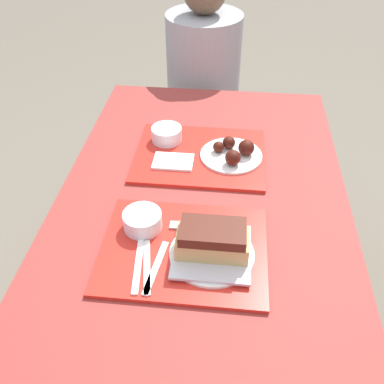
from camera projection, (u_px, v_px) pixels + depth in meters
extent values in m
plane|color=#706656|center=(198.00, 354.00, 1.69)|extent=(12.00, 12.00, 0.00)
cube|color=maroon|center=(200.00, 220.00, 1.21)|extent=(0.85, 1.52, 0.04)
cylinder|color=maroon|center=(134.00, 172.00, 2.00)|extent=(0.07, 0.07, 0.71)
cylinder|color=maroon|center=(292.00, 182.00, 1.95)|extent=(0.07, 0.07, 0.71)
cube|color=maroon|center=(217.00, 127.00, 2.15)|extent=(0.81, 0.28, 0.04)
cylinder|color=maroon|center=(151.00, 160.00, 2.32)|extent=(0.06, 0.06, 0.42)
cylinder|color=maroon|center=(280.00, 168.00, 2.27)|extent=(0.06, 0.06, 0.42)
cube|color=red|center=(184.00, 249.00, 1.09)|extent=(0.42, 0.34, 0.01)
cube|color=red|center=(200.00, 155.00, 1.41)|extent=(0.42, 0.34, 0.01)
cylinder|color=silver|center=(142.00, 221.00, 1.13)|extent=(0.10, 0.10, 0.05)
cylinder|color=beige|center=(142.00, 216.00, 1.12)|extent=(0.09, 0.09, 0.01)
cylinder|color=white|center=(212.00, 254.00, 1.07)|extent=(0.21, 0.21, 0.01)
cube|color=silver|center=(212.00, 251.00, 1.06)|extent=(0.19, 0.19, 0.01)
cube|color=tan|center=(212.00, 243.00, 1.05)|extent=(0.18, 0.09, 0.05)
cube|color=#4C1E14|center=(213.00, 232.00, 1.02)|extent=(0.16, 0.09, 0.03)
cube|color=white|center=(147.00, 267.00, 1.04)|extent=(0.05, 0.17, 0.00)
cube|color=white|center=(156.00, 267.00, 1.04)|extent=(0.04, 0.17, 0.00)
cube|color=white|center=(138.00, 266.00, 1.04)|extent=(0.03, 0.17, 0.00)
cube|color=#A59E93|center=(176.00, 225.00, 1.15)|extent=(0.04, 0.03, 0.01)
cylinder|color=silver|center=(167.00, 134.00, 1.45)|extent=(0.10, 0.10, 0.05)
cylinder|color=beige|center=(166.00, 130.00, 1.44)|extent=(0.09, 0.09, 0.01)
cylinder|color=white|center=(231.00, 155.00, 1.39)|extent=(0.20, 0.20, 0.01)
sphere|color=#42140C|center=(246.00, 148.00, 1.37)|extent=(0.05, 0.05, 0.05)
sphere|color=#42140C|center=(229.00, 143.00, 1.41)|extent=(0.04, 0.04, 0.04)
sphere|color=#42140C|center=(218.00, 147.00, 1.39)|extent=(0.04, 0.04, 0.04)
sphere|color=#42140C|center=(233.00, 158.00, 1.33)|extent=(0.05, 0.05, 0.05)
cube|color=white|center=(173.00, 162.00, 1.37)|extent=(0.13, 0.09, 0.01)
cylinder|color=#9E9EA3|center=(203.00, 73.00, 1.97)|extent=(0.33, 0.33, 0.53)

